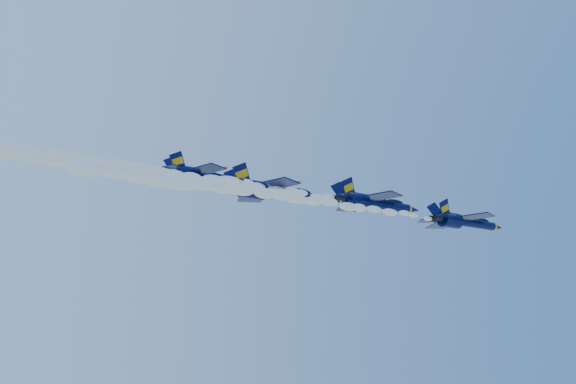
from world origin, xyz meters
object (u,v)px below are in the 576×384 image
jet_lead (464,222)px  jet_third (274,192)px  jet_fourth (207,177)px  jet_second (373,203)px

jet_lead → jet_third: size_ratio=0.81×
jet_fourth → jet_second: bearing=-26.4°
jet_lead → jet_third: jet_third is taller
jet_lead → jet_second: size_ratio=0.86×
jet_second → jet_fourth: size_ratio=1.05×
jet_third → jet_lead: bearing=-29.8°
jet_second → jet_fourth: (-25.14, 12.50, 4.02)m
jet_lead → jet_fourth: bearing=144.9°
jet_second → jet_third: jet_third is taller
jet_third → jet_fourth: jet_fourth is taller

